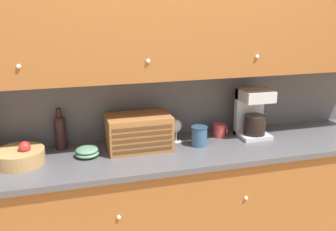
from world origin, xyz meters
TOP-DOWN VIEW (x-y plane):
  - wall_back at (0.00, 0.03)m, footprint 5.91×0.06m
  - counter_unit at (0.00, -0.31)m, footprint 3.53×0.66m
  - backsplash_panel at (0.00, -0.01)m, footprint 3.51×0.01m
  - upper_cabinets at (0.16, -0.18)m, footprint 3.51×0.39m
  - fruit_basket at (-1.01, -0.28)m, footprint 0.32×0.32m
  - wine_bottle at (-0.75, -0.07)m, footprint 0.08×0.08m
  - bowl_stack_on_counter at (-0.59, -0.27)m, footprint 0.16×0.16m
  - bread_box at (-0.22, -0.23)m, footprint 0.45×0.29m
  - wine_glass at (0.08, -0.16)m, footprint 0.08×0.08m
  - storage_canister at (0.22, -0.29)m, footprint 0.12×0.12m
  - mug at (0.44, -0.15)m, footprint 0.10×0.09m
  - coffee_maker at (0.69, -0.21)m, footprint 0.23×0.22m

SIDE VIEW (x-z plane):
  - counter_unit at x=0.00m, z-range 0.00..0.91m
  - bowl_stack_on_counter at x=-0.59m, z-range 0.90..0.97m
  - fruit_basket at x=-1.01m, z-range 0.88..1.03m
  - mug at x=0.44m, z-range 0.90..1.01m
  - storage_canister at x=0.22m, z-range 0.90..1.05m
  - wine_glass at x=0.08m, z-range 0.93..1.11m
  - bread_box at x=-0.22m, z-range 0.90..1.15m
  - wine_bottle at x=-0.75m, z-range 0.89..1.19m
  - coffee_maker at x=0.69m, z-range 0.91..1.28m
  - backsplash_panel at x=0.00m, z-range 0.90..1.41m
  - wall_back at x=0.00m, z-range 0.00..2.60m
  - upper_cabinets at x=0.16m, z-range 1.41..2.19m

